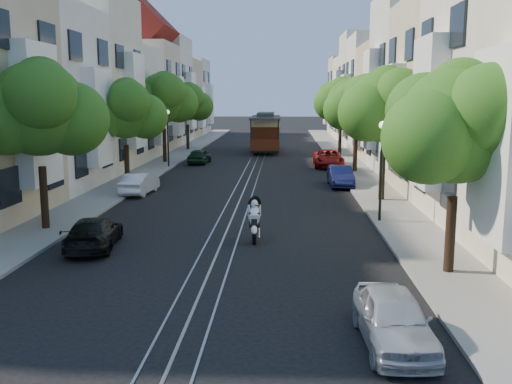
# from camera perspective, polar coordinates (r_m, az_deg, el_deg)

# --- Properties ---
(ground) EXTENTS (200.00, 200.00, 0.00)m
(ground) POSITION_cam_1_polar(r_m,az_deg,el_deg) (48.05, 0.10, 3.27)
(ground) COLOR black
(ground) RESTS_ON ground
(sidewalk_east) EXTENTS (2.50, 80.00, 0.12)m
(sidewalk_east) POSITION_cam_1_polar(r_m,az_deg,el_deg) (48.25, 8.75, 3.26)
(sidewalk_east) COLOR gray
(sidewalk_east) RESTS_ON ground
(sidewalk_west) EXTENTS (2.50, 80.00, 0.12)m
(sidewalk_west) POSITION_cam_1_polar(r_m,az_deg,el_deg) (48.92, -8.42, 3.35)
(sidewalk_west) COLOR gray
(sidewalk_west) RESTS_ON ground
(rail_left) EXTENTS (0.06, 80.00, 0.02)m
(rail_left) POSITION_cam_1_polar(r_m,az_deg,el_deg) (48.07, -0.55, 3.29)
(rail_left) COLOR gray
(rail_left) RESTS_ON ground
(rail_slot) EXTENTS (0.06, 80.00, 0.02)m
(rail_slot) POSITION_cam_1_polar(r_m,az_deg,el_deg) (48.04, 0.10, 3.29)
(rail_slot) COLOR gray
(rail_slot) RESTS_ON ground
(rail_right) EXTENTS (0.06, 80.00, 0.02)m
(rail_right) POSITION_cam_1_polar(r_m,az_deg,el_deg) (48.02, 0.76, 3.28)
(rail_right) COLOR gray
(rail_right) RESTS_ON ground
(lane_line) EXTENTS (0.08, 80.00, 0.01)m
(lane_line) POSITION_cam_1_polar(r_m,az_deg,el_deg) (48.05, 0.10, 3.28)
(lane_line) COLOR tan
(lane_line) RESTS_ON ground
(townhouses_east) EXTENTS (7.75, 72.00, 12.00)m
(townhouses_east) POSITION_cam_1_polar(r_m,az_deg,el_deg) (48.58, 14.42, 9.17)
(townhouses_east) COLOR beige
(townhouses_east) RESTS_ON ground
(townhouses_west) EXTENTS (7.75, 72.00, 11.76)m
(townhouses_west) POSITION_cam_1_polar(r_m,az_deg,el_deg) (49.66, -13.89, 9.08)
(townhouses_west) COLOR silver
(townhouses_west) RESTS_ON ground
(tree_e_a) EXTENTS (4.72, 3.87, 6.27)m
(tree_e_a) POSITION_cam_1_polar(r_m,az_deg,el_deg) (17.44, 19.63, 6.06)
(tree_e_a) COLOR black
(tree_e_a) RESTS_ON ground
(tree_e_b) EXTENTS (4.93, 4.08, 6.68)m
(tree_e_b) POSITION_cam_1_polar(r_m,az_deg,el_deg) (29.11, 12.85, 8.25)
(tree_e_b) COLOR black
(tree_e_b) RESTS_ON ground
(tree_e_c) EXTENTS (4.84, 3.99, 6.52)m
(tree_e_c) POSITION_cam_1_polar(r_m,az_deg,el_deg) (40.00, 10.11, 8.45)
(tree_e_c) COLOR black
(tree_e_c) RESTS_ON ground
(tree_e_d) EXTENTS (5.01, 4.16, 6.85)m
(tree_e_d) POSITION_cam_1_polar(r_m,az_deg,el_deg) (50.92, 8.56, 9.02)
(tree_e_d) COLOR black
(tree_e_d) RESTS_ON ground
(tree_w_a) EXTENTS (4.93, 4.08, 6.68)m
(tree_w_a) POSITION_cam_1_polar(r_m,az_deg,el_deg) (23.62, -20.80, 7.60)
(tree_w_a) COLOR black
(tree_w_a) RESTS_ON ground
(tree_w_b) EXTENTS (4.72, 3.87, 6.27)m
(tree_w_b) POSITION_cam_1_polar(r_m,az_deg,el_deg) (34.97, -12.89, 7.89)
(tree_w_b) COLOR black
(tree_w_b) RESTS_ON ground
(tree_w_c) EXTENTS (5.13, 4.28, 7.09)m
(tree_w_c) POSITION_cam_1_polar(r_m,az_deg,el_deg) (45.65, -9.18, 9.20)
(tree_w_c) COLOR black
(tree_w_c) RESTS_ON ground
(tree_w_d) EXTENTS (4.84, 3.99, 6.52)m
(tree_w_d) POSITION_cam_1_polar(r_m,az_deg,el_deg) (56.46, -6.85, 8.83)
(tree_w_d) COLOR black
(tree_w_d) RESTS_ON ground
(lamp_east) EXTENTS (0.32, 0.32, 4.16)m
(lamp_east) POSITION_cam_1_polar(r_m,az_deg,el_deg) (24.17, 12.47, 3.54)
(lamp_east) COLOR black
(lamp_east) RESTS_ON ground
(lamp_west) EXTENTS (0.32, 0.32, 4.16)m
(lamp_west) POSITION_cam_1_polar(r_m,az_deg,el_deg) (42.64, -8.82, 6.19)
(lamp_west) COLOR black
(lamp_west) RESTS_ON ground
(sportbike_rider) EXTENTS (0.55, 1.89, 1.65)m
(sportbike_rider) POSITION_cam_1_polar(r_m,az_deg,el_deg) (21.00, -0.16, -2.57)
(sportbike_rider) COLOR black
(sportbike_rider) RESTS_ON ground
(cable_car) EXTENTS (2.82, 8.83, 3.39)m
(cable_car) POSITION_cam_1_polar(r_m,az_deg,el_deg) (54.75, 0.97, 6.16)
(cable_car) COLOR black
(cable_car) RESTS_ON ground
(parked_car_e_near) EXTENTS (1.55, 3.55, 1.19)m
(parked_car_e_near) POSITION_cam_1_polar(r_m,az_deg,el_deg) (12.84, 13.59, -12.22)
(parked_car_e_near) COLOR #AAAFB6
(parked_car_e_near) RESTS_ON ground
(parked_car_e_mid) EXTENTS (1.39, 3.73, 1.22)m
(parked_car_e_mid) POSITION_cam_1_polar(r_m,az_deg,el_deg) (34.02, 8.44, 1.57)
(parked_car_e_mid) COLOR #0B0F3A
(parked_car_e_mid) RESTS_ON ground
(parked_car_e_far) EXTENTS (2.18, 4.66, 1.29)m
(parked_car_e_far) POSITION_cam_1_polar(r_m,az_deg,el_deg) (43.28, 7.24, 3.36)
(parked_car_e_far) COLOR #98100D
(parked_car_e_far) RESTS_ON ground
(parked_car_w_near) EXTENTS (1.99, 3.98, 1.11)m
(parked_car_w_near) POSITION_cam_1_polar(r_m,az_deg,el_deg) (20.84, -15.91, -3.95)
(parked_car_w_near) COLOR black
(parked_car_w_near) RESTS_ON ground
(parked_car_w_mid) EXTENTS (1.49, 3.62, 1.16)m
(parked_car_w_mid) POSITION_cam_1_polar(r_m,az_deg,el_deg) (31.72, -11.55, 0.85)
(parked_car_w_mid) COLOR silver
(parked_car_w_mid) RESTS_ON ground
(parked_car_w_far) EXTENTS (1.65, 3.58, 1.19)m
(parked_car_w_far) POSITION_cam_1_polar(r_m,az_deg,el_deg) (45.22, -5.68, 3.59)
(parked_car_w_far) COLOR black
(parked_car_w_far) RESTS_ON ground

